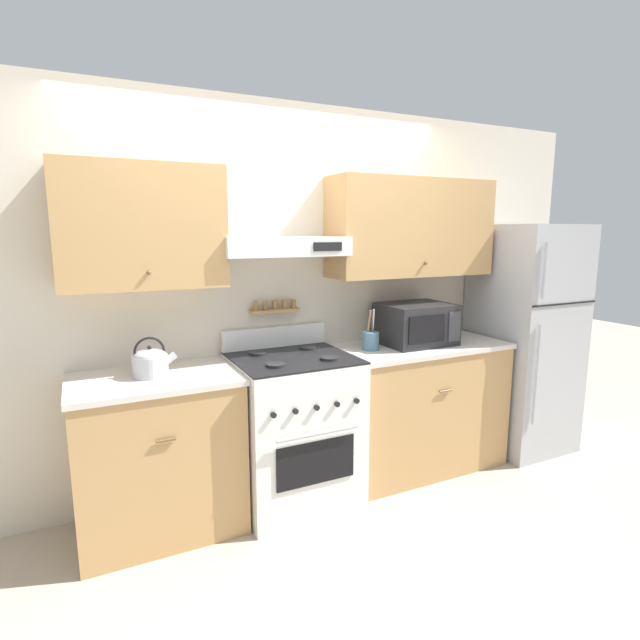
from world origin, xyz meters
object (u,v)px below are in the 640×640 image
object	(u,v)px
tea_kettle	(151,362)
microwave	(416,324)
stove_range	(293,429)
utensil_crock	(371,340)
refrigerator	(524,338)

from	to	relation	value
tea_kettle	microwave	xyz separation A→B (m)	(1.82, 0.02, 0.06)
stove_range	utensil_crock	world-z (taller)	utensil_crock
microwave	utensil_crock	size ratio (longest dim) A/B	1.77
utensil_crock	microwave	bearing A→B (deg)	2.62
tea_kettle	utensil_crock	bearing A→B (deg)	0.00
microwave	stove_range	bearing A→B (deg)	-176.16
tea_kettle	utensil_crock	world-z (taller)	utensil_crock
microwave	refrigerator	bearing A→B (deg)	-4.52
tea_kettle	utensil_crock	distance (m)	1.44
microwave	utensil_crock	xyz separation A→B (m)	(-0.39, -0.02, -0.08)
stove_range	utensil_crock	distance (m)	0.79
microwave	tea_kettle	bearing A→B (deg)	-179.44
utensil_crock	refrigerator	bearing A→B (deg)	-2.53
tea_kettle	stove_range	bearing A→B (deg)	-3.31
refrigerator	tea_kettle	size ratio (longest dim) A/B	7.16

